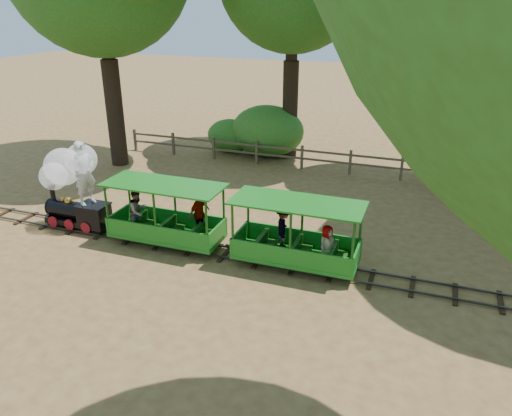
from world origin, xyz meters
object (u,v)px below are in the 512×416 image
(locomotive, at_px, (71,179))
(carriage_front, at_px, (166,219))
(fence, at_px, (326,158))
(carriage_rear, at_px, (296,240))

(locomotive, height_order, carriage_front, locomotive)
(carriage_front, distance_m, fence, 8.48)
(carriage_rear, relative_size, fence, 0.19)
(fence, bearing_deg, locomotive, -127.25)
(carriage_rear, bearing_deg, carriage_front, -179.42)
(fence, bearing_deg, carriage_rear, -82.90)
(carriage_front, xyz_separation_m, fence, (2.83, 7.99, -0.22))
(locomotive, height_order, carriage_rear, locomotive)
(carriage_rear, height_order, fence, carriage_rear)
(locomotive, height_order, fence, locomotive)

